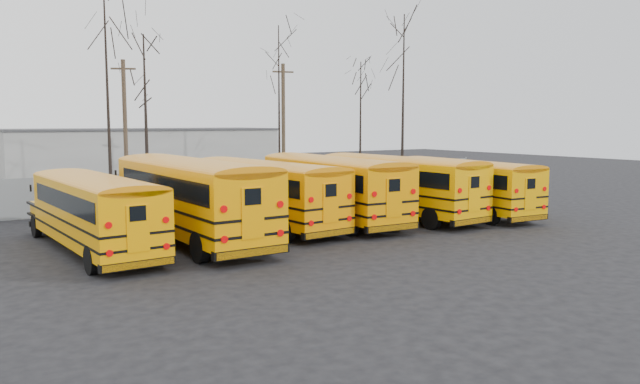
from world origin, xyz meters
TOP-DOWN VIEW (x-y plane):
  - ground at (0.00, 0.00)m, footprint 120.00×120.00m
  - fence at (0.00, 12.00)m, footprint 40.00×0.04m
  - distant_building at (2.00, 32.00)m, footprint 22.00×8.00m
  - bus_a at (-9.08, 2.15)m, footprint 2.83×10.29m
  - bus_b at (-5.41, 2.32)m, footprint 2.91×11.94m
  - bus_c at (-1.50, 3.54)m, footprint 3.28×11.00m
  - bus_d at (1.91, 3.31)m, footprint 3.18×11.35m
  - bus_e at (5.34, 2.63)m, footprint 3.14×11.12m
  - bus_f at (8.84, 1.61)m, footprint 3.11×10.28m
  - utility_pole_left at (-2.96, 19.37)m, footprint 1.45×0.71m
  - utility_pole_right at (8.57, 19.27)m, footprint 1.57×0.44m
  - tree_2 at (-5.49, 13.56)m, footprint 0.26×0.26m
  - tree_3 at (-2.45, 16.75)m, footprint 0.26×0.26m
  - tree_4 at (6.33, 15.92)m, footprint 0.26×0.26m
  - tree_5 at (13.14, 15.94)m, footprint 0.26×0.26m
  - tree_6 at (17.73, 16.57)m, footprint 0.26×0.26m

SIDE VIEW (x-z plane):
  - ground at x=0.00m, z-range 0.00..0.00m
  - fence at x=0.00m, z-range 0.00..2.00m
  - bus_f at x=8.84m, z-range 0.24..3.08m
  - bus_a at x=-9.08m, z-range 0.24..3.10m
  - bus_c at x=-1.50m, z-range 0.26..3.30m
  - bus_e at x=5.34m, z-range 0.26..3.34m
  - bus_d at x=1.91m, z-range 0.27..3.41m
  - bus_b at x=-5.41m, z-range 0.29..3.61m
  - distant_building at x=2.00m, z-range 0.00..4.00m
  - utility_pole_left at x=-2.96m, z-range 0.12..8.71m
  - tree_5 at x=13.14m, z-range 0.00..9.01m
  - utility_pole_right at x=8.57m, z-range 0.12..9.02m
  - tree_3 at x=-2.45m, z-range 0.00..9.89m
  - tree_4 at x=6.33m, z-range 0.00..11.02m
  - tree_2 at x=-5.49m, z-range 0.00..12.56m
  - tree_6 at x=17.73m, z-range 0.00..12.87m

